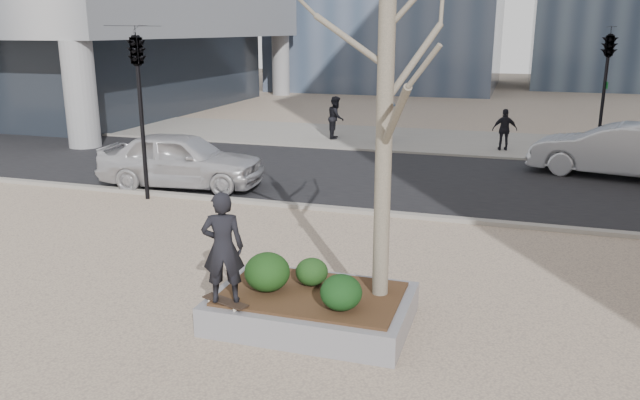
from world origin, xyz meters
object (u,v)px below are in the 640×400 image
(skateboard, at_px, (225,303))
(police_car, at_px, (181,160))
(planter, at_px, (312,308))
(skateboarder, at_px, (223,247))

(skateboard, height_order, police_car, police_car)
(planter, xyz_separation_m, skateboard, (-1.10, -0.74, 0.26))
(skateboarder, bearing_deg, skateboard, -124.71)
(skateboard, xyz_separation_m, police_car, (-5.12, 7.74, 0.33))
(planter, distance_m, skateboard, 1.35)
(skateboard, height_order, skateboarder, skateboarder)
(planter, relative_size, skateboarder, 1.81)
(planter, bearing_deg, skateboard, -146.14)
(skateboard, bearing_deg, planter, 53.09)
(planter, bearing_deg, police_car, 131.64)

